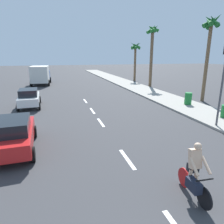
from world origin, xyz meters
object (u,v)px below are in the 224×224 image
Objects in this scene: cyclist at (194,174)px; palm_tree_distant at (135,51)px; delivery_truck at (41,75)px; palm_tree_mid at (210,35)px; trash_bin_far at (188,99)px; parked_car_red at (13,134)px; palm_tree_far at (152,40)px; parked_car_white at (29,97)px.

palm_tree_distant is (9.72, 28.99, 4.18)m from cyclist.
delivery_truck is at bearing -75.45° from cyclist.
delivery_truck is at bearing 133.41° from palm_tree_mid.
cyclist is 1.77× the size of trash_bin_far.
parked_car_red is 17.92m from palm_tree_mid.
palm_tree_far reaches higher than cyclist.
parked_car_white is 3.80× the size of trash_bin_far.
palm_tree_far reaches higher than parked_car_white.
delivery_truck is at bearing 87.01° from parked_car_red.
parked_car_white is 0.59× the size of palm_tree_distant.
parked_car_white is 0.46× the size of palm_tree_far.
palm_tree_distant is (0.45, 7.03, -1.25)m from palm_tree_far.
parked_car_red is at bearing -131.88° from palm_tree_far.
palm_tree_far is at bearing 93.39° from palm_tree_mid.
parked_car_white is at bearing -152.02° from palm_tree_far.
palm_tree_mid is (9.88, 11.75, 5.22)m from cyclist.
cyclist is 16.21m from palm_tree_mid.
palm_tree_mid reaches higher than parked_car_white.
cyclist is 0.23× the size of palm_tree_mid.
parked_car_white is 13.80m from trash_bin_far.
palm_tree_far reaches higher than trash_bin_far.
trash_bin_far is (13.38, -3.36, -0.18)m from parked_car_white.
palm_tree_far is at bearing -20.55° from delivery_truck.
palm_tree_far is 7.16m from palm_tree_distant.
cyclist reaches higher than trash_bin_far.
palm_tree_far is 12.97m from trash_bin_far.
trash_bin_far is at bearing -153.08° from palm_tree_mid.
palm_tree_mid is 10.23m from palm_tree_far.
parked_car_white is 16.92m from palm_tree_mid.
delivery_truck reaches higher than parked_car_white.
palm_tree_far reaches higher than delivery_truck.
parked_car_white is at bearing 172.67° from palm_tree_mid.
cyclist is 0.29× the size of delivery_truck.
parked_car_red is at bearing -156.97° from palm_tree_mid.
cyclist reaches higher than parked_car_white.
delivery_truck is (0.25, 14.56, 0.67)m from parked_car_white.
palm_tree_distant reaches higher than parked_car_white.
delivery_truck is at bearing 157.04° from palm_tree_far.
delivery_truck is at bearing 86.59° from parked_car_white.
cyclist reaches higher than parked_car_red.
trash_bin_far is (13.20, 5.40, -0.18)m from parked_car_red.
palm_tree_distant is 19.22m from trash_bin_far.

